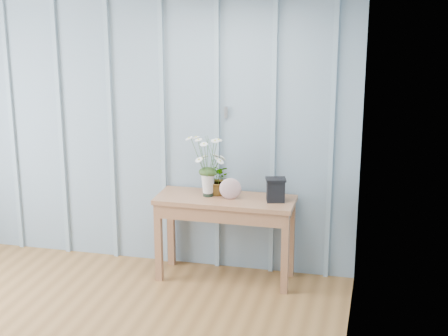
% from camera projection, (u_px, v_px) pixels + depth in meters
% --- Properties ---
extents(room_shell, '(4.00, 4.50, 2.50)m').
position_uv_depth(room_shell, '(66.00, 66.00, 4.76)').
color(room_shell, gray).
rests_on(room_shell, ground).
extents(sideboard, '(1.20, 0.45, 0.75)m').
position_uv_depth(sideboard, '(225.00, 210.00, 5.94)').
color(sideboard, brown).
rests_on(sideboard, ground).
extents(daisy_vase, '(0.40, 0.30, 0.56)m').
position_uv_depth(daisy_vase, '(208.00, 157.00, 5.86)').
color(daisy_vase, black).
rests_on(daisy_vase, sideboard).
extents(spider_plant, '(0.26, 0.23, 0.28)m').
position_uv_depth(spider_plant, '(219.00, 179.00, 5.96)').
color(spider_plant, '#233B16').
rests_on(spider_plant, sideboard).
extents(felt_disc_vessel, '(0.19, 0.08, 0.19)m').
position_uv_depth(felt_disc_vessel, '(230.00, 189.00, 5.84)').
color(felt_disc_vessel, '#89485A').
rests_on(felt_disc_vessel, sideboard).
extents(carved_box, '(0.19, 0.17, 0.20)m').
position_uv_depth(carved_box, '(276.00, 190.00, 5.78)').
color(carved_box, black).
rests_on(carved_box, sideboard).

